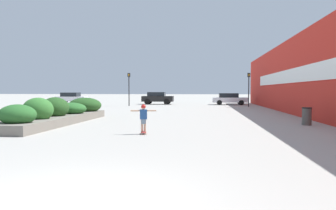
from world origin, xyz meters
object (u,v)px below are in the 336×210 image
object	(u,v)px
car_center_left	(158,98)
traffic_light_right	(249,84)
car_leftmost	(229,99)
traffic_light_left	(129,84)
trash_bin	(307,116)
car_rightmost	(333,99)
skateboarder	(143,115)
skateboard	(144,132)
car_center_right	(71,98)

from	to	relation	value
car_center_left	traffic_light_right	bearing A→B (deg)	62.55
car_leftmost	traffic_light_left	distance (m)	12.59
traffic_light_left	traffic_light_right	world-z (taller)	traffic_light_left
trash_bin	car_rightmost	world-z (taller)	car_rightmost
trash_bin	skateboarder	bearing A→B (deg)	-150.40
skateboard	traffic_light_left	world-z (taller)	traffic_light_left
car_center_right	car_rightmost	size ratio (longest dim) A/B	0.89
skateboarder	traffic_light_left	xyz separation A→B (m)	(-6.19, 23.53, 1.77)
skateboard	skateboarder	world-z (taller)	skateboarder
trash_bin	traffic_light_right	size ratio (longest dim) A/B	0.25
car_rightmost	traffic_light_right	world-z (taller)	traffic_light_right
skateboard	car_rightmost	size ratio (longest dim) A/B	0.13
car_center_right	traffic_light_left	xyz separation A→B (m)	(9.41, -6.07, 1.75)
skateboarder	car_center_left	distance (m)	28.63
skateboard	car_center_left	xyz separation A→B (m)	(-3.62, 28.40, 0.76)
car_center_right	traffic_light_left	bearing A→B (deg)	57.19
car_center_right	traffic_light_right	bearing A→B (deg)	73.40
traffic_light_right	traffic_light_left	bearing A→B (deg)	177.01
skateboarder	skateboard	bearing A→B (deg)	74.59
car_leftmost	car_center_left	distance (m)	9.05
trash_bin	car_leftmost	world-z (taller)	car_leftmost
car_center_left	car_rightmost	bearing A→B (deg)	86.18
skateboarder	traffic_light_left	size ratio (longest dim) A/B	0.30
car_center_left	traffic_light_left	xyz separation A→B (m)	(-2.57, -4.86, 1.70)
car_leftmost	car_rightmost	bearing A→B (deg)	84.94
traffic_light_left	car_center_left	bearing A→B (deg)	62.16
car_rightmost	traffic_light_right	bearing A→B (deg)	-67.80
skateboarder	trash_bin	distance (m)	8.76
trash_bin	car_rightmost	size ratio (longest dim) A/B	0.20
car_leftmost	trash_bin	bearing A→B (deg)	5.28
car_leftmost	car_rightmost	size ratio (longest dim) A/B	0.91
car_center_left	car_center_right	size ratio (longest dim) A/B	0.96
car_center_left	car_center_right	xyz separation A→B (m)	(-11.98, 1.20, -0.05)
car_center_right	traffic_light_right	xyz separation A→B (m)	(22.68, -6.76, 1.69)
skateboarder	car_leftmost	bearing A→B (deg)	67.22
trash_bin	car_leftmost	distance (m)	23.83
skateboard	traffic_light_right	world-z (taller)	traffic_light_right
skateboarder	traffic_light_right	distance (m)	23.97
car_rightmost	traffic_light_right	size ratio (longest dim) A/B	1.27
car_leftmost	car_rightmost	world-z (taller)	car_rightmost
skateboarder	car_rightmost	size ratio (longest dim) A/B	0.24
car_rightmost	skateboard	bearing A→B (deg)	-32.61
car_center_right	trash_bin	bearing A→B (deg)	42.57
skateboarder	traffic_light_right	xyz separation A→B (m)	(7.08, 22.84, 1.70)
car_leftmost	car_rightmost	distance (m)	11.90
car_leftmost	car_center_right	xyz separation A→B (m)	(-21.02, 1.55, 0.03)
trash_bin	car_leftmost	xyz separation A→B (m)	(-2.19, 23.73, 0.29)
car_center_left	traffic_light_right	xyz separation A→B (m)	(10.70, -5.56, 1.64)
skateboard	car_center_left	world-z (taller)	car_center_left
skateboard	skateboarder	bearing A→B (deg)	-105.41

